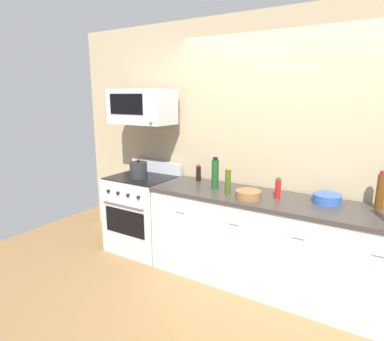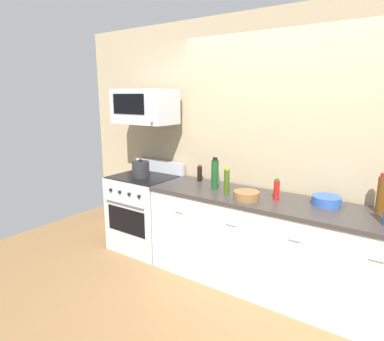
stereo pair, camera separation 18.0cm
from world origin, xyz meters
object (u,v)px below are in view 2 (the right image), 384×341
(bottle_olive_oil, at_px, (227,182))
(bowl_wooden_salad, at_px, (246,195))
(range_oven, at_px, (145,212))
(bottle_hot_sauce_red, at_px, (277,190))
(bottle_vinegar_white, at_px, (216,174))
(stockpot, at_px, (141,169))
(bottle_soy_sauce_dark, at_px, (200,173))
(bowl_blue_mixing, at_px, (327,200))
(bottle_wine_green, at_px, (215,174))
(bottle_wine_amber, at_px, (381,194))
(microwave, at_px, (145,106))

(bottle_olive_oil, bearing_deg, bowl_wooden_salad, -12.10)
(range_oven, relative_size, bottle_hot_sauce_red, 5.21)
(bottle_vinegar_white, xyz_separation_m, stockpot, (-0.90, -0.24, -0.01))
(bottle_soy_sauce_dark, relative_size, bowl_wooden_salad, 0.77)
(bottle_olive_oil, height_order, bottle_hot_sauce_red, bottle_olive_oil)
(bottle_vinegar_white, xyz_separation_m, bowl_blue_mixing, (1.18, -0.06, -0.06))
(bowl_wooden_salad, relative_size, bowl_blue_mixing, 0.97)
(bottle_wine_green, xyz_separation_m, bottle_soy_sauce_dark, (-0.31, 0.18, -0.07))
(bottle_olive_oil, bearing_deg, bottle_wine_amber, 11.08)
(bowl_wooden_salad, bearing_deg, bottle_soy_sauce_dark, 155.96)
(bottle_soy_sauce_dark, bearing_deg, bottle_hot_sauce_red, -10.65)
(bottle_hot_sauce_red, relative_size, stockpot, 0.93)
(range_oven, bearing_deg, bottle_hot_sauce_red, 0.54)
(bowl_blue_mixing, xyz_separation_m, stockpot, (-2.08, -0.18, 0.05))
(bowl_wooden_salad, xyz_separation_m, stockpot, (-1.42, 0.08, 0.05))
(range_oven, distance_m, bottle_hot_sauce_red, 1.74)
(microwave, relative_size, bottle_wine_green, 2.24)
(range_oven, relative_size, bottle_vinegar_white, 4.70)
(bottle_olive_oil, bearing_deg, bottle_wine_green, 152.23)
(bottle_vinegar_white, height_order, bottle_olive_oil, bottle_olive_oil)
(bottle_wine_amber, relative_size, bowl_wooden_salad, 1.38)
(bottle_olive_oil, relative_size, bowl_blue_mixing, 1.07)
(bottle_soy_sauce_dark, bearing_deg, bowl_wooden_salad, -24.04)
(bottle_vinegar_white, relative_size, bowl_wooden_salad, 0.94)
(bottle_wine_amber, relative_size, bowl_blue_mixing, 1.34)
(bottle_hot_sauce_red, distance_m, stockpot, 1.66)
(microwave, xyz_separation_m, bottle_soy_sauce_dark, (0.67, 0.16, -0.74))
(bottle_hot_sauce_red, xyz_separation_m, stockpot, (-1.65, -0.07, -0.00))
(bottle_wine_green, relative_size, bottle_hot_sauce_red, 1.62)
(bottle_wine_green, distance_m, bottle_soy_sauce_dark, 0.36)
(microwave, distance_m, bottle_hot_sauce_red, 1.81)
(bottle_hot_sauce_red, bearing_deg, bottle_wine_amber, 10.80)
(bottle_hot_sauce_red, bearing_deg, bowl_blue_mixing, 14.63)
(bottle_soy_sauce_dark, xyz_separation_m, bowl_wooden_salad, (0.75, -0.33, -0.05))
(bottle_soy_sauce_dark, relative_size, stockpot, 0.84)
(bottle_olive_oil, bearing_deg, microwave, 173.89)
(range_oven, bearing_deg, bottle_soy_sauce_dark, 16.53)
(bottle_wine_green, xyz_separation_m, bowl_wooden_salad, (0.44, -0.16, -0.12))
(bottle_vinegar_white, height_order, bottle_soy_sauce_dark, bottle_vinegar_white)
(microwave, distance_m, bottle_olive_oil, 1.38)
(bottle_wine_green, bearing_deg, bottle_soy_sauce_dark, 150.06)
(range_oven, xyz_separation_m, bowl_wooden_salad, (1.42, -0.13, 0.49))
(bowl_wooden_salad, bearing_deg, bottle_olive_oil, 167.90)
(bottle_soy_sauce_dark, distance_m, bowl_blue_mixing, 1.41)
(bottle_wine_amber, xyz_separation_m, bottle_vinegar_white, (-1.59, 0.01, -0.05))
(stockpot, bearing_deg, microwave, 89.87)
(stockpot, bearing_deg, bottle_hot_sauce_red, 2.39)
(bottle_hot_sauce_red, relative_size, bottle_soy_sauce_dark, 1.10)
(stockpot, bearing_deg, bowl_blue_mixing, 4.93)
(bottle_hot_sauce_red, bearing_deg, bottle_soy_sauce_dark, 169.35)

